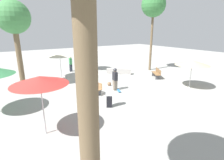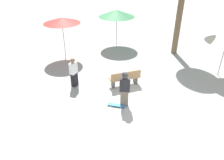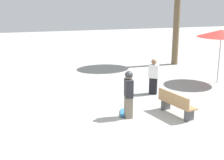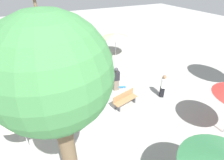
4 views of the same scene
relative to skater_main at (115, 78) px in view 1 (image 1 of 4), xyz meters
The scene contains 14 objects.
ground_plane 1.32m from the skater_main, 87.40° to the left, with size 60.00×60.00×0.00m, color #9E9E99.
skater_main is the anchor object (origin of this frame).
skateboard 0.92m from the skater_main, 78.18° to the right, with size 0.46×0.82×0.07m.
concrete_ledge 4.87m from the skater_main, 51.34° to the left, with size 2.15×1.90×0.56m.
bench_near 5.25m from the skater_main, ahead, with size 1.20×1.60×0.85m.
bench_far 1.78m from the skater_main, behind, with size 0.79×1.66×0.85m.
shade_umbrella_tan 5.97m from the skater_main, 27.10° to the right, with size 2.52×2.52×2.16m.
shade_umbrella_red 6.67m from the skater_main, 151.74° to the right, with size 2.29×2.29×2.60m.
shade_umbrella_cream 6.26m from the skater_main, 111.58° to the left, with size 2.21×2.21×2.40m.
shade_umbrella_white 7.42m from the skater_main, 78.05° to the left, with size 2.17×2.17×2.47m.
palm_tree_far_back 8.27m from the skater_main, 142.54° to the left, with size 2.32×2.32×6.37m.
palm_tree_left 9.73m from the skater_main, 26.24° to the left, with size 2.46×2.46×8.01m.
bystander_watching 3.01m from the skater_main, 130.26° to the right, with size 0.48×0.43×1.54m.
bystander_far 7.63m from the skater_main, 94.61° to the left, with size 0.31×0.48×1.67m.
Camera 1 is at (-6.99, -11.22, 4.40)m, focal length 28.00 mm.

